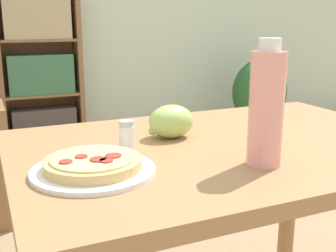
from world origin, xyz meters
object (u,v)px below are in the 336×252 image
salt_shaker (127,135)px  potted_plant_floor (259,95)px  pizza_on_plate (93,166)px  grape_bunch (171,121)px  drink_bottle (266,107)px  bookshelf (40,72)px

salt_shaker → potted_plant_floor: (1.95, 2.13, -0.38)m
pizza_on_plate → salt_shaker: 0.18m
grape_bunch → pizza_on_plate: bearing=-145.1°
salt_shaker → potted_plant_floor: size_ratio=0.10×
grape_bunch → drink_bottle: 0.30m
pizza_on_plate → drink_bottle: drink_bottle is taller
grape_bunch → salt_shaker: size_ratio=1.78×
salt_shaker → bookshelf: bearing=87.2°
salt_shaker → bookshelf: size_ratio=0.05×
grape_bunch → bookshelf: size_ratio=0.09×
grape_bunch → potted_plant_floor: size_ratio=0.17×
bookshelf → potted_plant_floor: bearing=-12.3°
drink_bottle → grape_bunch: bearing=108.3°
grape_bunch → bookshelf: (-0.01, 2.48, -0.14)m
salt_shaker → bookshelf: bookshelf is taller
drink_bottle → potted_plant_floor: bearing=53.9°
drink_bottle → salt_shaker: drink_bottle is taller
salt_shaker → drink_bottle: bearing=-45.6°
drink_bottle → potted_plant_floor: drink_bottle is taller
drink_bottle → bookshelf: 2.77m
salt_shaker → potted_plant_floor: bearing=47.5°
drink_bottle → bookshelf: size_ratio=0.20×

